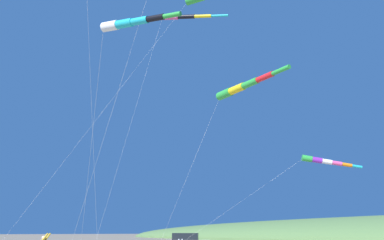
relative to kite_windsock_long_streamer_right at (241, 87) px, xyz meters
The scene contains 4 objects.
kite_windsock_long_streamer_right is the anchor object (origin of this frame).
kite_windsock_orange_high_right 8.44m from the kite_windsock_long_streamer_right, 15.20° to the left, with size 2.80×13.65×11.45m.
kite_windsock_rainbow_low_near 18.75m from the kite_windsock_long_streamer_right, 153.50° to the right, with size 15.01×11.80×9.25m.
kite_windsock_long_streamer_left 10.26m from the kite_windsock_long_streamer_right, 89.12° to the right, with size 7.43×6.76×18.64m.
Camera 1 is at (12.55, 30.34, 2.01)m, focal length 36.75 mm.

